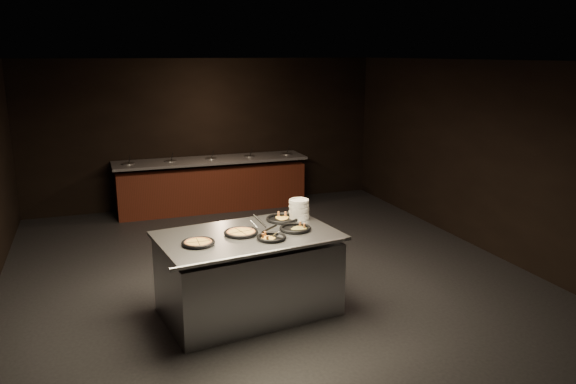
% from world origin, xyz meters
% --- Properties ---
extents(room, '(7.02, 8.02, 2.92)m').
position_xyz_m(room, '(0.00, 0.00, 1.45)').
color(room, black).
rests_on(room, ground).
extents(salad_bar, '(3.70, 0.83, 1.18)m').
position_xyz_m(salad_bar, '(0.00, 3.56, 0.44)').
color(salad_bar, '#4F1B12').
rests_on(salad_bar, ground).
extents(serving_counter, '(2.17, 1.55, 0.97)m').
position_xyz_m(serving_counter, '(-0.55, -1.05, 0.46)').
color(serving_counter, silver).
rests_on(serving_counter, ground).
extents(plate_stack, '(0.25, 0.25, 0.25)m').
position_xyz_m(plate_stack, '(0.22, -0.66, 1.09)').
color(plate_stack, silver).
rests_on(plate_stack, serving_counter).
extents(pan_veggie_whole, '(0.37, 0.37, 0.04)m').
position_xyz_m(pan_veggie_whole, '(-1.15, -1.21, 0.99)').
color(pan_veggie_whole, black).
rests_on(pan_veggie_whole, serving_counter).
extents(pan_cheese_whole, '(0.40, 0.40, 0.04)m').
position_xyz_m(pan_cheese_whole, '(-0.62, -1.02, 0.99)').
color(pan_cheese_whole, black).
rests_on(pan_cheese_whole, serving_counter).
extents(pan_cheese_slices_a, '(0.40, 0.40, 0.04)m').
position_xyz_m(pan_cheese_slices_a, '(0.00, -0.66, 0.99)').
color(pan_cheese_slices_a, black).
rests_on(pan_cheese_slices_a, serving_counter).
extents(pan_cheese_slices_b, '(0.33, 0.33, 0.04)m').
position_xyz_m(pan_cheese_slices_b, '(-0.35, -1.31, 0.99)').
color(pan_cheese_slices_b, black).
rests_on(pan_cheese_slices_b, serving_counter).
extents(pan_veggie_slices, '(0.37, 0.37, 0.04)m').
position_xyz_m(pan_veggie_slices, '(0.02, -1.08, 0.99)').
color(pan_veggie_slices, black).
rests_on(pan_veggie_slices, serving_counter).
extents(server_left, '(0.25, 0.28, 0.16)m').
position_xyz_m(server_left, '(-0.40, -0.88, 1.05)').
color(server_left, silver).
rests_on(server_left, serving_counter).
extents(server_right, '(0.27, 0.23, 0.16)m').
position_xyz_m(server_right, '(-0.31, -1.25, 1.04)').
color(server_right, silver).
rests_on(server_right, serving_counter).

